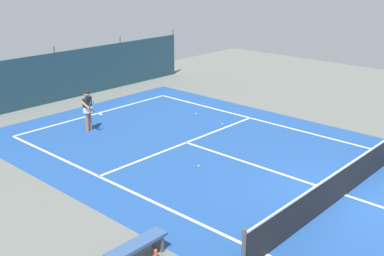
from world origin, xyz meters
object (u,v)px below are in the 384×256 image
(tennis_ball_near_player, at_px, (196,114))
(tennis_ball_midcourt, at_px, (199,166))
(tennis_ball_by_sideline, at_px, (222,124))
(tennis_player, at_px, (88,108))
(courtside_bench, at_px, (137,247))
(water_bottle, at_px, (156,254))
(tennis_net, at_px, (347,180))

(tennis_ball_near_player, height_order, tennis_ball_midcourt, same)
(tennis_ball_near_player, distance_m, tennis_ball_by_sideline, 1.79)
(tennis_player, height_order, courtside_bench, tennis_player)
(tennis_player, distance_m, water_bottle, 9.54)
(tennis_ball_midcourt, distance_m, water_bottle, 5.36)
(tennis_ball_by_sideline, xyz_separation_m, water_bottle, (-8.55, -4.95, 0.09))
(tennis_net, height_order, water_bottle, tennis_net)
(courtside_bench, distance_m, water_bottle, 0.50)
(tennis_ball_near_player, bearing_deg, tennis_ball_midcourt, -137.12)
(tennis_net, bearing_deg, tennis_ball_near_player, 71.25)
(tennis_player, height_order, tennis_ball_near_player, tennis_player)
(tennis_net, bearing_deg, tennis_ball_midcourt, 106.73)
(tennis_net, relative_size, tennis_ball_by_sideline, 153.33)
(courtside_bench, bearing_deg, tennis_ball_midcourt, 26.98)
(tennis_ball_midcourt, height_order, water_bottle, water_bottle)
(tennis_net, relative_size, water_bottle, 42.17)
(tennis_player, distance_m, tennis_ball_midcourt, 5.79)
(tennis_player, distance_m, tennis_ball_by_sideline, 5.59)
(tennis_ball_by_sideline, bearing_deg, tennis_net, -111.02)
(tennis_player, xyz_separation_m, courtside_bench, (-4.65, -8.23, -0.59))
(courtside_bench, height_order, water_bottle, courtside_bench)
(tennis_player, xyz_separation_m, tennis_ball_by_sideline, (4.25, -3.52, -0.93))
(water_bottle, bearing_deg, tennis_ball_by_sideline, 30.07)
(tennis_ball_midcourt, bearing_deg, tennis_ball_by_sideline, 28.96)
(tennis_ball_by_sideline, height_order, water_bottle, water_bottle)
(tennis_ball_midcourt, bearing_deg, tennis_net, -73.27)
(tennis_net, height_order, tennis_ball_midcourt, tennis_net)
(tennis_net, relative_size, tennis_ball_near_player, 153.33)
(tennis_ball_near_player, distance_m, courtside_bench, 11.25)
(tennis_ball_midcourt, relative_size, water_bottle, 0.28)
(tennis_net, height_order, tennis_ball_near_player, tennis_net)
(tennis_ball_near_player, relative_size, courtside_bench, 0.04)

